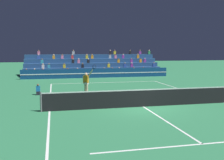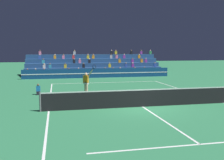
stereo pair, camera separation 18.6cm
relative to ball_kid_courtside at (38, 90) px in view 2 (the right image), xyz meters
The scene contains 8 objects.
ground_plane 8.58m from the ball_kid_courtside, 41.66° to the right, with size 120.00×120.00×0.00m, color #2D7A4C.
court_lines 8.58m from the ball_kid_courtside, 41.66° to the right, with size 11.10×23.90×0.01m.
tennis_net 8.58m from the ball_kid_courtside, 41.66° to the right, with size 12.00×0.10×1.10m.
sponsor_banner_wall 12.83m from the ball_kid_courtside, 60.04° to the left, with size 18.00×0.26×1.10m.
bleacher_stand 16.25m from the ball_kid_courtside, 66.74° to the left, with size 17.87×4.75×3.38m.
ball_kid_courtside is the anchor object (origin of this frame).
tennis_player 3.77m from the ball_kid_courtside, 17.04° to the right, with size 0.95×0.87×2.40m.
tennis_ball 10.80m from the ball_kid_courtside, 25.85° to the right, with size 0.07×0.07×0.07m, color #C6DB33.
Camera 2 is at (-5.04, -14.72, 3.42)m, focal length 42.00 mm.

